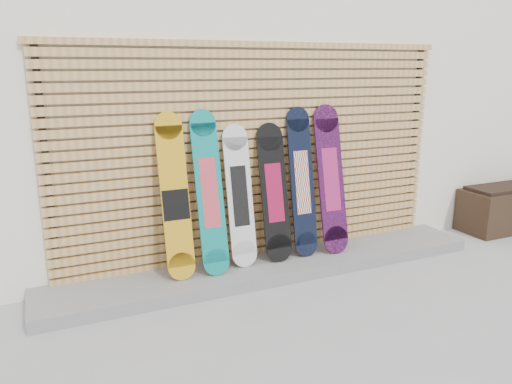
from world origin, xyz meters
The scene contains 11 objects.
ground centered at (0.00, 0.00, 0.00)m, with size 80.00×80.00×0.00m, color #969699.
building centered at (0.50, 3.50, 1.80)m, with size 12.00×5.00×3.60m, color white.
concrete_step centered at (-0.15, 0.68, 0.06)m, with size 4.60×0.70×0.12m, color gray.
slat_wall centered at (-0.15, 0.97, 1.21)m, with size 4.26×0.08×2.29m.
planter_box centered at (3.26, 0.71, 0.28)m, with size 1.29×0.54×0.58m.
snowboard_0 centered at (-1.10, 0.76, 0.88)m, with size 0.26×0.36×1.54m.
snowboard_1 centered at (-0.77, 0.75, 0.89)m, with size 0.26×0.39×1.55m.
snowboard_2 centered at (-0.45, 0.79, 0.82)m, with size 0.26×0.31×1.40m.
snowboard_3 centered at (-0.07, 0.78, 0.81)m, with size 0.29×0.33×1.39m.
snowboard_4 centered at (0.25, 0.79, 0.89)m, with size 0.26×0.31×1.54m.
snowboard_5 centered at (0.58, 0.76, 0.89)m, with size 0.30×0.37×1.55m.
Camera 1 is at (-2.24, -3.61, 2.07)m, focal length 35.00 mm.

